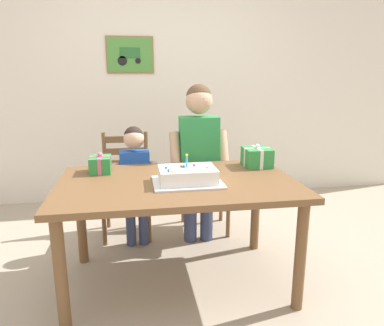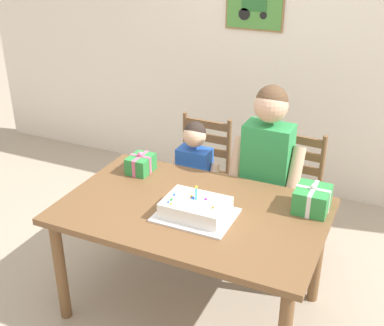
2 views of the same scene
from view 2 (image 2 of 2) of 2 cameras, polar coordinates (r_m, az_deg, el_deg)
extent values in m
plane|color=tan|center=(3.37, -0.01, -16.22)|extent=(20.00, 20.00, 0.00)
cube|color=silver|center=(4.42, 10.69, 12.83)|extent=(6.40, 0.08, 2.60)
cube|color=olive|center=(4.39, 7.22, 17.43)|extent=(0.51, 0.02, 0.39)
cube|color=#4C8E3D|center=(4.38, 7.19, 17.42)|extent=(0.48, 0.01, 0.36)
cube|color=#28662D|center=(4.37, 7.17, 17.67)|extent=(0.22, 0.01, 0.11)
cylinder|color=black|center=(4.41, 6.03, 16.70)|extent=(0.10, 0.01, 0.10)
cylinder|color=black|center=(4.36, 8.20, 16.48)|extent=(0.06, 0.01, 0.06)
cube|color=brown|center=(2.94, -0.01, -5.57)|extent=(1.55, 0.98, 0.04)
cylinder|color=brown|center=(3.19, -14.92, -11.88)|extent=(0.07, 0.07, 0.71)
cylinder|color=brown|center=(3.72, -7.14, -5.16)|extent=(0.07, 0.07, 0.71)
cylinder|color=brown|center=(3.31, 14.26, -10.24)|extent=(0.07, 0.07, 0.71)
cube|color=silver|center=(2.85, 0.42, -6.03)|extent=(0.44, 0.34, 0.01)
cube|color=white|center=(2.82, 0.42, -5.15)|extent=(0.36, 0.26, 0.09)
cylinder|color=#33ADE5|center=(2.79, 0.48, -3.60)|extent=(0.01, 0.01, 0.07)
sphere|color=yellow|center=(2.77, 0.49, -2.79)|extent=(0.02, 0.02, 0.02)
sphere|color=purple|center=(2.80, 1.62, -4.16)|extent=(0.02, 0.02, 0.02)
sphere|color=orange|center=(2.73, 2.42, -5.13)|extent=(0.01, 0.01, 0.01)
sphere|color=green|center=(2.80, -2.38, -4.22)|extent=(0.02, 0.02, 0.02)
sphere|color=blue|center=(2.85, -2.05, -3.65)|extent=(0.02, 0.02, 0.02)
sphere|color=blue|center=(2.81, 0.10, -4.05)|extent=(0.02, 0.02, 0.02)
sphere|color=orange|center=(2.83, -0.02, -3.87)|extent=(0.02, 0.02, 0.02)
sphere|color=yellow|center=(2.76, -2.44, -4.69)|extent=(0.01, 0.01, 0.01)
sphere|color=blue|center=(2.78, -2.74, -4.50)|extent=(0.01, 0.01, 0.01)
cube|color=#2D8E42|center=(2.96, 13.69, -4.08)|extent=(0.19, 0.21, 0.14)
cube|color=white|center=(2.96, 13.69, -4.08)|extent=(0.20, 0.02, 0.15)
cube|color=white|center=(2.96, 13.69, -4.08)|extent=(0.02, 0.22, 0.15)
sphere|color=white|center=(2.92, 13.86, -2.64)|extent=(0.04, 0.04, 0.04)
cube|color=#2D8E42|center=(3.34, -5.93, -0.11)|extent=(0.15, 0.18, 0.11)
cube|color=#DB668E|center=(3.34, -5.93, -0.11)|extent=(0.15, 0.02, 0.12)
cube|color=#DB668E|center=(3.34, -5.93, -0.11)|extent=(0.02, 0.19, 0.12)
sphere|color=#DB668E|center=(3.31, -5.98, 1.01)|extent=(0.04, 0.04, 0.04)
cube|color=brown|center=(3.88, 0.48, -2.00)|extent=(0.43, 0.43, 0.04)
cylinder|color=brown|center=(3.78, 1.84, -6.96)|extent=(0.04, 0.04, 0.43)
cylinder|color=brown|center=(3.92, -3.25, -5.64)|extent=(0.04, 0.04, 0.43)
cylinder|color=brown|center=(4.08, 4.04, -4.35)|extent=(0.04, 0.04, 0.43)
cylinder|color=brown|center=(4.21, -0.75, -3.22)|extent=(0.04, 0.04, 0.43)
cylinder|color=brown|center=(3.86, 4.26, 1.83)|extent=(0.04, 0.04, 0.45)
cylinder|color=brown|center=(4.00, -0.79, 2.80)|extent=(0.04, 0.04, 0.45)
cube|color=brown|center=(3.95, 1.68, 1.43)|extent=(0.36, 0.03, 0.06)
cube|color=brown|center=(3.91, 1.70, 2.93)|extent=(0.36, 0.03, 0.06)
cube|color=brown|center=(3.87, 1.72, 4.47)|extent=(0.36, 0.03, 0.06)
cube|color=brown|center=(3.68, 10.69, -4.14)|extent=(0.45, 0.45, 0.04)
cylinder|color=brown|center=(3.60, 12.25, -9.41)|extent=(0.04, 0.04, 0.43)
cylinder|color=brown|center=(3.70, 6.62, -7.91)|extent=(0.04, 0.04, 0.43)
cylinder|color=brown|center=(3.91, 13.98, -6.53)|extent=(0.04, 0.04, 0.43)
cylinder|color=brown|center=(4.00, 8.76, -5.23)|extent=(0.04, 0.04, 0.43)
cylinder|color=brown|center=(3.69, 14.76, -0.20)|extent=(0.04, 0.04, 0.45)
cylinder|color=brown|center=(3.78, 9.24, 1.02)|extent=(0.04, 0.04, 0.45)
cube|color=brown|center=(3.76, 11.87, -0.51)|extent=(0.36, 0.05, 0.06)
cube|color=brown|center=(3.71, 12.03, 1.05)|extent=(0.36, 0.05, 0.06)
cube|color=brown|center=(3.67, 12.19, 2.64)|extent=(0.36, 0.05, 0.06)
cylinder|color=#38426B|center=(3.60, 9.12, -8.34)|extent=(0.11, 0.11, 0.51)
cylinder|color=#38426B|center=(3.64, 6.96, -7.84)|extent=(0.11, 0.11, 0.51)
cube|color=#2D934C|center=(3.35, 8.60, -0.28)|extent=(0.32, 0.20, 0.58)
cylinder|color=tan|center=(3.28, 11.70, -1.52)|extent=(0.09, 0.24, 0.39)
cylinder|color=tan|center=(3.38, 5.15, -0.19)|extent=(0.09, 0.24, 0.39)
sphere|color=tan|center=(3.19, 9.10, 6.54)|extent=(0.22, 0.22, 0.22)
sphere|color=brown|center=(3.19, 9.19, 7.05)|extent=(0.21, 0.21, 0.21)
cylinder|color=#38426B|center=(3.79, 1.01, -7.26)|extent=(0.08, 0.08, 0.38)
cylinder|color=#38426B|center=(3.82, -0.48, -6.90)|extent=(0.08, 0.08, 0.38)
cube|color=blue|center=(3.60, 0.27, -1.56)|extent=(0.24, 0.15, 0.44)
cylinder|color=#E0B293|center=(3.53, 2.32, -2.43)|extent=(0.07, 0.18, 0.29)
cylinder|color=#E0B293|center=(3.64, -2.09, -1.51)|extent=(0.07, 0.18, 0.29)
sphere|color=#E0B293|center=(3.46, 0.28, 3.18)|extent=(0.16, 0.16, 0.16)
sphere|color=#2D231E|center=(3.46, 0.35, 3.55)|extent=(0.16, 0.16, 0.16)
camera|label=1|loc=(1.56, -53.25, -18.30)|focal=33.49mm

